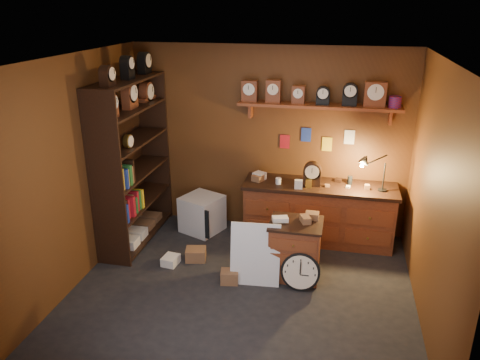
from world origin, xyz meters
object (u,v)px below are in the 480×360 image
(shelving_unit, at_px, (130,156))
(workbench, at_px, (319,209))
(low_cabinet, at_px, (295,247))
(big_round_clock, at_px, (300,272))

(shelving_unit, xyz_separation_m, workbench, (2.59, 0.49, -0.78))
(workbench, relative_size, low_cabinet, 2.58)
(shelving_unit, height_order, workbench, shelving_unit)
(low_cabinet, bearing_deg, big_round_clock, -70.20)
(workbench, relative_size, big_round_clock, 4.51)
(workbench, distance_m, big_round_clock, 1.34)
(low_cabinet, bearing_deg, shelving_unit, 167.22)
(workbench, xyz_separation_m, low_cabinet, (-0.23, -1.03, -0.07))
(shelving_unit, distance_m, big_round_clock, 2.79)
(workbench, height_order, big_round_clock, workbench)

